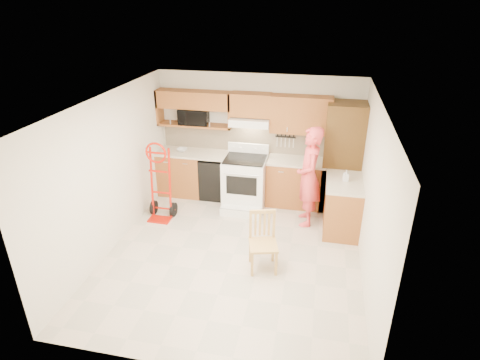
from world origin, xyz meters
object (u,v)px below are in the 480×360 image
(hand_truck, at_px, (159,185))
(microwave, at_px, (194,116))
(person, at_px, (309,177))
(dining_chair, at_px, (263,243))
(range, at_px, (244,179))

(hand_truck, bearing_deg, microwave, 75.81)
(person, relative_size, dining_chair, 1.99)
(microwave, height_order, person, person)
(range, xyz_separation_m, person, (1.23, -0.36, 0.32))
(range, bearing_deg, dining_chair, -70.52)
(microwave, bearing_deg, person, -24.03)
(person, distance_m, dining_chair, 1.69)
(microwave, distance_m, range, 1.61)
(hand_truck, relative_size, dining_chair, 1.47)
(dining_chair, bearing_deg, range, 94.36)
(microwave, xyz_separation_m, range, (1.12, -0.47, -1.06))
(microwave, height_order, hand_truck, microwave)
(microwave, xyz_separation_m, person, (2.35, -0.83, -0.73))
(microwave, distance_m, hand_truck, 1.60)
(microwave, relative_size, hand_truck, 0.43)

